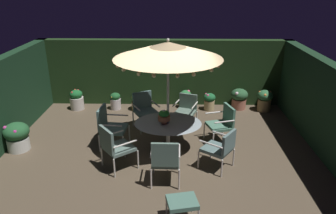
# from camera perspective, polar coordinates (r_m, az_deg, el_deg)

# --- Properties ---
(ground_plane) EXTENTS (8.03, 6.83, 0.02)m
(ground_plane) POSITION_cam_1_polar(r_m,az_deg,el_deg) (7.74, -1.42, -8.09)
(ground_plane) COLOR brown
(hedge_backdrop_rear) EXTENTS (8.03, 0.30, 2.11)m
(hedge_backdrop_rear) POSITION_cam_1_polar(r_m,az_deg,el_deg) (10.35, -0.66, 6.24)
(hedge_backdrop_rear) COLOR #1C3216
(hedge_backdrop_rear) RESTS_ON ground_plane
(hedge_backdrop_right) EXTENTS (0.30, 6.83, 2.11)m
(hedge_backdrop_right) POSITION_cam_1_polar(r_m,az_deg,el_deg) (8.07, 27.09, -0.95)
(hedge_backdrop_right) COLOR #18321E
(hedge_backdrop_right) RESTS_ON ground_plane
(patio_dining_table) EXTENTS (1.59, 1.32, 0.71)m
(patio_dining_table) POSITION_cam_1_polar(r_m,az_deg,el_deg) (7.59, -0.00, -3.68)
(patio_dining_table) COLOR silver
(patio_dining_table) RESTS_ON ground_plane
(patio_umbrella) EXTENTS (2.41, 2.41, 2.69)m
(patio_umbrella) POSITION_cam_1_polar(r_m,az_deg,el_deg) (6.98, -0.00, 10.12)
(patio_umbrella) COLOR silver
(patio_umbrella) RESTS_ON ground_plane
(centerpiece_planter) EXTENTS (0.29, 0.29, 0.36)m
(centerpiece_planter) POSITION_cam_1_polar(r_m,az_deg,el_deg) (7.40, -0.72, -1.63)
(centerpiece_planter) COLOR #A25F46
(centerpiece_planter) RESTS_ON patio_dining_table
(patio_chair_north) EXTENTS (0.59, 0.60, 1.02)m
(patio_chair_north) POSITION_cam_1_polar(r_m,az_deg,el_deg) (6.33, -0.48, -9.24)
(patio_chair_north) COLOR beige
(patio_chair_north) RESTS_ON ground_plane
(patio_chair_northeast) EXTENTS (0.82, 0.81, 0.92)m
(patio_chair_northeast) POSITION_cam_1_polar(r_m,az_deg,el_deg) (6.94, 9.47, -7.05)
(patio_chair_northeast) COLOR beige
(patio_chair_northeast) RESTS_ON ground_plane
(patio_chair_east) EXTENTS (0.72, 0.75, 0.96)m
(patio_chair_east) POSITION_cam_1_polar(r_m,az_deg,el_deg) (8.06, 9.79, -2.61)
(patio_chair_east) COLOR silver
(patio_chair_east) RESTS_ON ground_plane
(patio_chair_southeast) EXTENTS (0.72, 0.74, 0.90)m
(patio_chair_southeast) POSITION_cam_1_polar(r_m,az_deg,el_deg) (8.83, 3.27, -0.29)
(patio_chair_southeast) COLOR beige
(patio_chair_southeast) RESTS_ON ground_plane
(patio_chair_south) EXTENTS (0.80, 0.79, 0.99)m
(patio_chair_south) POSITION_cam_1_polar(r_m,az_deg,el_deg) (8.77, -4.22, -0.13)
(patio_chair_south) COLOR beige
(patio_chair_south) RESTS_ON ground_plane
(patio_chair_southwest) EXTENTS (0.68, 0.71, 1.03)m
(patio_chair_southwest) POSITION_cam_1_polar(r_m,az_deg,el_deg) (7.86, -10.45, -3.09)
(patio_chair_southwest) COLOR silver
(patio_chair_southwest) RESTS_ON ground_plane
(patio_chair_west) EXTENTS (0.85, 0.85, 1.01)m
(patio_chair_west) POSITION_cam_1_polar(r_m,az_deg,el_deg) (6.92, -9.58, -6.75)
(patio_chair_west) COLOR beige
(patio_chair_west) RESTS_ON ground_plane
(ottoman_footrest) EXTENTS (0.58, 0.51, 0.43)m
(ottoman_footrest) POSITION_cam_1_polar(r_m,az_deg,el_deg) (5.59, 2.57, -16.78)
(ottoman_footrest) COLOR beige
(ottoman_footrest) RESTS_ON ground_plane
(potted_plant_front_corner) EXTENTS (0.33, 0.33, 0.54)m
(potted_plant_front_corner) POSITION_cam_1_polar(r_m,az_deg,el_deg) (10.22, -9.40, 1.10)
(potted_plant_front_corner) COLOR beige
(potted_plant_front_corner) RESTS_ON ground_plane
(potted_plant_left_far) EXTENTS (0.43, 0.43, 0.63)m
(potted_plant_left_far) POSITION_cam_1_polar(r_m,az_deg,el_deg) (10.47, -16.05, 1.28)
(potted_plant_left_far) COLOR beige
(potted_plant_left_far) RESTS_ON ground_plane
(potted_plant_left_near) EXTENTS (0.50, 0.50, 0.58)m
(potted_plant_left_near) POSITION_cam_1_polar(r_m,az_deg,el_deg) (10.06, -5.14, 1.06)
(potted_plant_left_near) COLOR olive
(potted_plant_left_near) RESTS_ON ground_plane
(potted_plant_back_center) EXTENTS (0.53, 0.53, 0.65)m
(potted_plant_back_center) POSITION_cam_1_polar(r_m,az_deg,el_deg) (10.34, 12.63, 1.59)
(potted_plant_back_center) COLOR #A86550
(potted_plant_back_center) RESTS_ON ground_plane
(potted_plant_right_near) EXTENTS (0.47, 0.47, 0.67)m
(potted_plant_right_near) POSITION_cam_1_polar(r_m,az_deg,el_deg) (10.36, 16.93, 1.25)
(potted_plant_right_near) COLOR olive
(potted_plant_right_near) RESTS_ON ground_plane
(potted_plant_back_left) EXTENTS (0.36, 0.36, 0.60)m
(potted_plant_back_left) POSITION_cam_1_polar(r_m,az_deg,el_deg) (10.19, 3.17, 1.42)
(potted_plant_back_left) COLOR olive
(potted_plant_back_left) RESTS_ON ground_plane
(potted_plant_back_right) EXTENTS (0.60, 0.60, 0.70)m
(potted_plant_back_right) POSITION_cam_1_polar(r_m,az_deg,el_deg) (8.48, -25.44, -4.66)
(potted_plant_back_right) COLOR silver
(potted_plant_back_right) RESTS_ON ground_plane
(potted_plant_right_far) EXTENTS (0.37, 0.37, 0.55)m
(potted_plant_right_far) POSITION_cam_1_polar(r_m,az_deg,el_deg) (10.09, 7.44, 1.10)
(potted_plant_right_far) COLOR tan
(potted_plant_right_far) RESTS_ON ground_plane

